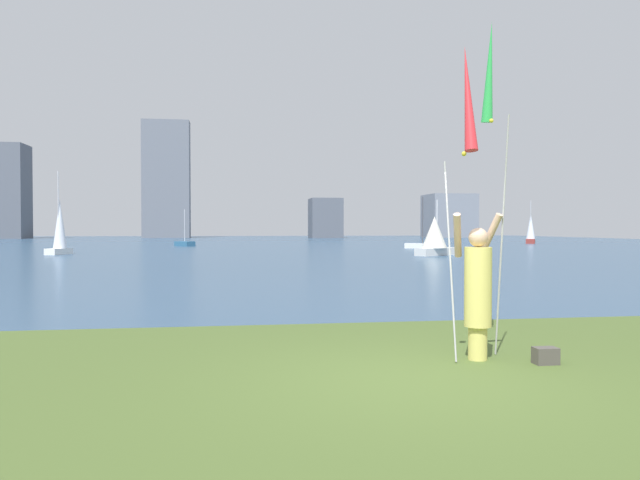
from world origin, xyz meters
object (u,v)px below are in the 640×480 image
object	(u,v)px
person	(478,287)
sailboat_2	(422,245)
sailboat_0	(60,229)
sailboat_6	(531,230)
kite_flag_left	(467,105)
sailboat_5	(435,236)
kite_flag_right	(490,81)
bag	(546,356)
sailboat_1	(185,243)

from	to	relation	value
person	sailboat_2	bearing A→B (deg)	84.24
sailboat_0	sailboat_6	size ratio (longest dim) A/B	1.15
kite_flag_left	sailboat_5	distance (m)	30.38
sailboat_0	sailboat_2	bearing A→B (deg)	15.41
kite_flag_right	kite_flag_left	bearing A→B (deg)	-127.22
sailboat_2	sailboat_0	bearing A→B (deg)	-164.59
bag	sailboat_5	xyz separation A→B (m)	(8.57, 28.60, 1.09)
sailboat_2	sailboat_6	bearing A→B (deg)	38.13
bag	sailboat_0	bearing A→B (deg)	114.39
bag	sailboat_5	distance (m)	29.88
person	sailboat_0	distance (m)	36.07
sailboat_1	sailboat_5	world-z (taller)	sailboat_5
kite_flag_right	sailboat_6	xyz separation A→B (m)	(28.82, 53.10, -2.32)
sailboat_0	sailboat_5	distance (m)	24.23
kite_flag_right	bag	xyz separation A→B (m)	(0.40, -0.83, -3.69)
person	sailboat_5	size ratio (longest dim) A/B	0.55
kite_flag_left	kite_flag_right	world-z (taller)	kite_flag_right
sailboat_6	sailboat_0	bearing A→B (deg)	-154.82
person	bag	xyz separation A→B (m)	(0.76, -0.38, -0.85)
kite_flag_left	sailboat_5	bearing A→B (deg)	71.36
kite_flag_left	sailboat_6	world-z (taller)	sailboat_6
bag	person	bearing A→B (deg)	153.64
sailboat_2	sailboat_1	bearing A→B (deg)	155.23
kite_flag_right	sailboat_2	world-z (taller)	kite_flag_right
sailboat_1	sailboat_5	size ratio (longest dim) A/B	0.99
person	kite_flag_right	xyz separation A→B (m)	(0.36, 0.46, 2.84)
sailboat_6	kite_flag_right	bearing A→B (deg)	-118.49
kite_flag_right	person	bearing A→B (deg)	-128.22
kite_flag_left	bag	xyz separation A→B (m)	(1.12, 0.12, -3.14)
kite_flag_right	sailboat_1	xyz separation A→B (m)	(-8.16, 49.41, -3.56)
sailboat_1	sailboat_6	xyz separation A→B (m)	(36.98, 3.68, 1.24)
kite_flag_right	sailboat_6	distance (m)	60.46
sailboat_5	sailboat_2	bearing A→B (deg)	75.32
sailboat_2	sailboat_6	xyz separation A→B (m)	(16.64, 13.07, 1.20)
bag	sailboat_6	bearing A→B (deg)	62.21
person	kite_flag_left	bearing A→B (deg)	-114.81
kite_flag_left	sailboat_1	xyz separation A→B (m)	(-7.44, 50.36, -3.00)
bag	sailboat_2	world-z (taller)	sailboat_2
sailboat_0	sailboat_6	distance (m)	48.17
sailboat_0	sailboat_6	world-z (taller)	sailboat_0
sailboat_2	sailboat_5	bearing A→B (deg)	-104.68
sailboat_2	kite_flag_right	bearing A→B (deg)	-106.92
sailboat_1	person	bearing A→B (deg)	-81.12
sailboat_0	sailboat_6	bearing A→B (deg)	25.18
kite_flag_right	bag	size ratio (longest dim) A/B	15.42
person	bag	bearing A→B (deg)	-14.91
sailboat_2	sailboat_5	xyz separation A→B (m)	(-3.21, -12.27, 0.91)
person	sailboat_5	bearing A→B (deg)	83.16
sailboat_1	sailboat_0	bearing A→B (deg)	-111.46
sailboat_2	sailboat_5	distance (m)	12.71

